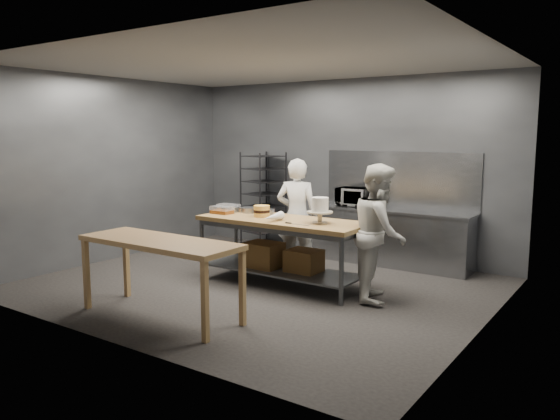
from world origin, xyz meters
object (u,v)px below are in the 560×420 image
frosted_cake_stand (320,207)px  speed_rack (263,201)px  work_table (281,244)px  chef_behind (297,216)px  chef_right (380,232)px  near_counter (160,247)px  microwave (354,197)px  layer_cake (262,211)px

frosted_cake_stand → speed_rack: bearing=140.8°
work_table → chef_behind: size_ratio=1.39×
speed_rack → chef_right: bearing=-29.2°
work_table → chef_behind: (-0.19, 0.69, 0.29)m
near_counter → chef_behind: 2.61m
chef_right → frosted_cake_stand: size_ratio=5.01×
chef_behind → microwave: size_ratio=3.18×
work_table → chef_behind: bearing=105.1°
work_table → near_counter: work_table is taller
work_table → frosted_cake_stand: size_ratio=6.99×
chef_right → layer_cake: size_ratio=7.60×
near_counter → chef_right: bearing=49.2°
near_counter → frosted_cake_stand: frosted_cake_stand is taller
work_table → speed_rack: speed_rack is taller
near_counter → chef_right: chef_right is taller
speed_rack → microwave: bearing=2.5°
near_counter → microwave: microwave is taller
chef_behind → layer_cake: size_ratio=7.61×
near_counter → microwave: bearing=82.7°
chef_behind → microwave: chef_behind is taller
near_counter → frosted_cake_stand: bearing=62.5°
chef_behind → microwave: bearing=-121.9°
chef_right → microwave: size_ratio=3.17×
near_counter → layer_cake: 1.93m
speed_rack → layer_cake: speed_rack is taller
microwave → layer_cake: size_ratio=2.39×
work_table → frosted_cake_stand: bearing=-2.6°
speed_rack → chef_right: speed_rack is taller
work_table → microwave: bearing=85.9°
chef_behind → layer_cake: chef_behind is taller
speed_rack → near_counter: bearing=-70.8°
speed_rack → microwave: 1.81m
work_table → chef_right: size_ratio=1.40×
microwave → chef_behind: bearing=-104.6°
near_counter → chef_right: (1.76, 2.04, 0.05)m
microwave → layer_cake: 1.98m
layer_cake → chef_behind: bearing=77.3°
layer_cake → frosted_cake_stand: bearing=-1.9°
layer_cake → work_table: bearing=-0.6°
work_table → layer_cake: (-0.34, 0.00, 0.43)m
speed_rack → chef_behind: size_ratio=1.02×
speed_rack → layer_cake: 2.27m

